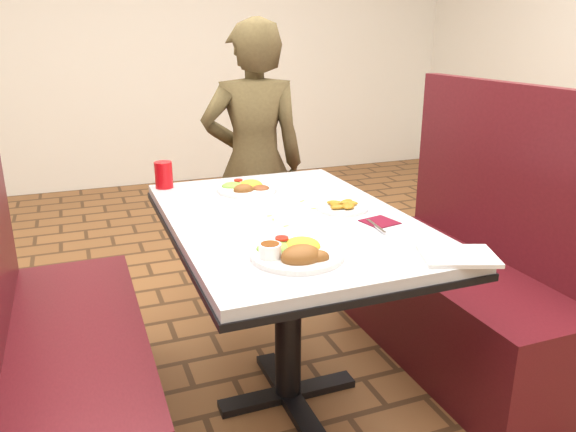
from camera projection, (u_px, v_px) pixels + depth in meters
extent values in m
plane|color=#915A2F|center=(288.00, 397.00, 2.21)|extent=(7.00, 7.00, 0.00)
cube|color=white|center=(143.00, 27.00, 4.87)|extent=(6.00, 0.04, 2.80)
cube|color=silver|center=(288.00, 221.00, 1.98)|extent=(0.80, 1.20, 0.03)
cube|color=black|center=(288.00, 228.00, 1.98)|extent=(0.81, 1.21, 0.02)
cylinder|color=black|center=(288.00, 316.00, 2.09)|extent=(0.10, 0.10, 0.69)
cube|color=black|center=(288.00, 394.00, 2.20)|extent=(0.55, 0.08, 0.03)
cube|color=black|center=(288.00, 394.00, 2.20)|extent=(0.08, 0.55, 0.03)
cube|color=#5B141B|center=(79.00, 390.00, 1.88)|extent=(0.45, 1.20, 0.45)
cube|color=#5B141B|center=(452.00, 313.00, 2.39)|extent=(0.45, 1.20, 0.45)
cube|color=#5B141B|center=(507.00, 201.00, 2.32)|extent=(0.06, 1.20, 0.95)
imported|color=brown|center=(254.00, 165.00, 2.86)|extent=(0.58, 0.43, 1.43)
cylinder|color=white|center=(297.00, 254.00, 1.61)|extent=(0.27, 0.27, 0.02)
ellipsoid|color=gold|center=(302.00, 238.00, 1.64)|extent=(0.11, 0.11, 0.05)
ellipsoid|color=#7EAE45|center=(275.00, 243.00, 1.63)|extent=(0.11, 0.09, 0.04)
cylinder|color=red|center=(282.00, 238.00, 1.66)|extent=(0.04, 0.04, 0.01)
ellipsoid|color=brown|center=(301.00, 248.00, 1.55)|extent=(0.12, 0.09, 0.07)
ellipsoid|color=brown|center=(318.00, 252.00, 1.55)|extent=(0.07, 0.05, 0.04)
cylinder|color=white|center=(270.00, 251.00, 1.56)|extent=(0.06, 0.06, 0.04)
cylinder|color=brown|center=(270.00, 244.00, 1.56)|extent=(0.05, 0.05, 0.01)
cylinder|color=white|center=(247.00, 189.00, 2.28)|extent=(0.24, 0.24, 0.01)
ellipsoid|color=gold|center=(251.00, 180.00, 2.30)|extent=(0.10, 0.10, 0.04)
ellipsoid|color=#7EAE45|center=(233.00, 182.00, 2.29)|extent=(0.10, 0.08, 0.03)
cylinder|color=red|center=(238.00, 180.00, 2.32)|extent=(0.04, 0.04, 0.01)
ellipsoid|color=brown|center=(261.00, 185.00, 2.26)|extent=(0.07, 0.07, 0.02)
ellipsoid|color=brown|center=(243.00, 185.00, 2.22)|extent=(0.08, 0.06, 0.05)
cylinder|color=white|center=(342.00, 208.00, 2.04)|extent=(0.18, 0.18, 0.01)
cube|color=#5E0E1E|center=(380.00, 222.00, 1.90)|extent=(0.12, 0.12, 0.00)
cube|color=silver|center=(376.00, 226.00, 1.85)|extent=(0.02, 0.14, 0.00)
cylinder|color=red|center=(164.00, 175.00, 2.31)|extent=(0.07, 0.07, 0.11)
cube|color=silver|center=(458.00, 256.00, 1.60)|extent=(0.25, 0.22, 0.01)
cube|color=silver|center=(301.00, 255.00, 1.60)|extent=(0.01, 0.18, 0.00)
cube|color=silver|center=(289.00, 257.00, 1.59)|extent=(0.01, 0.14, 0.00)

